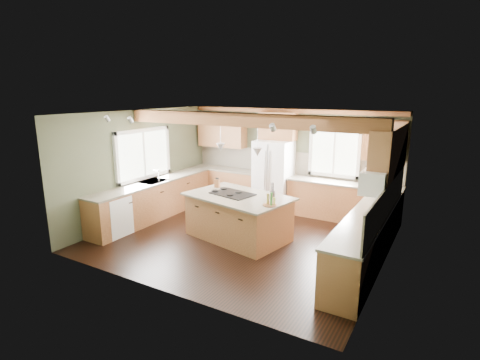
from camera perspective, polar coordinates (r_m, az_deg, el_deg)
The scene contains 37 objects.
floor at distance 8.01m, azimuth 0.41°, elevation -8.77°, with size 5.60×5.60×0.00m, color black.
ceiling at distance 7.43m, azimuth 0.44°, elevation 10.15°, with size 5.60×5.60×0.00m, color silver.
wall_back at distance 9.82m, azimuth 7.69°, elevation 3.19°, with size 5.60×5.60×0.00m, color #484E37.
wall_left at distance 9.29m, azimuth -14.76°, elevation 2.29°, with size 5.00×5.00×0.00m, color #484E37.
wall_right at distance 6.72m, azimuth 21.64°, elevation -2.41°, with size 5.00×5.00×0.00m, color #484E37.
ceiling_beam at distance 7.41m, azimuth 0.31°, elevation 9.13°, with size 5.55×0.26×0.26m, color brown.
soffit_trim at distance 9.58m, azimuth 7.69°, elevation 10.42°, with size 5.55×0.20×0.10m, color brown.
backsplash_back at distance 9.82m, azimuth 7.64°, elevation 2.66°, with size 5.58×0.03×0.58m, color brown.
backsplash_right at distance 6.80m, azimuth 21.52°, elevation -3.02°, with size 0.03×3.70×0.58m, color brown.
base_cab_back_left at distance 10.54m, azimuth -2.10°, elevation -0.77°, with size 2.02×0.60×0.88m, color brown.
counter_back_left at distance 10.44m, azimuth -2.12°, elevation 1.68°, with size 2.06×0.64×0.04m, color #474034.
base_cab_back_right at distance 9.28m, azimuth 15.33°, elevation -3.24°, with size 2.62×0.60×0.88m, color brown.
counter_back_right at distance 9.16m, azimuth 15.51°, elevation -0.48°, with size 2.66×0.64×0.04m, color #474034.
base_cab_left at distance 9.32m, azimuth -12.91°, elevation -3.01°, with size 0.60×3.70×0.88m, color brown.
counter_left at distance 9.21m, azimuth -13.06°, elevation -0.27°, with size 0.64×3.74×0.04m, color #474034.
base_cab_right at distance 7.08m, azimuth 18.69°, elevation -8.72°, with size 0.60×3.70×0.88m, color brown.
counter_right at distance 6.93m, azimuth 18.97°, elevation -5.19°, with size 0.64×3.74×0.04m, color #474034.
upper_cab_back_left at distance 10.49m, azimuth -2.74°, elevation 7.54°, with size 1.40×0.35×0.90m, color brown.
upper_cab_over_fridge at distance 9.66m, azimuth 5.79°, elevation 8.17°, with size 0.96×0.35×0.70m, color brown.
upper_cab_right at distance 7.49m, azimuth 21.83°, elevation 4.22°, with size 0.35×2.20×0.90m, color brown.
upper_cab_back_corner at distance 8.94m, azimuth 21.18°, elevation 5.62°, with size 0.90×0.35×0.90m, color brown.
window_left at distance 9.27m, azimuth -14.54°, elevation 3.85°, with size 0.04×1.60×1.05m, color white.
window_back at distance 9.39m, azimuth 14.20°, elevation 3.98°, with size 1.10×0.04×1.00m, color white.
sink at distance 9.20m, azimuth -13.06°, elevation -0.24°, with size 0.50×0.65×0.03m, color #262628.
faucet at distance 9.05m, azimuth -12.28°, elevation 0.52°, with size 0.02×0.02×0.28m, color #B2B2B7.
dishwasher at distance 8.47m, azimuth -18.86°, elevation -5.17°, with size 0.60×0.60×0.84m, color white.
oven at distance 5.92m, azimuth 15.92°, elevation -13.12°, with size 0.60×0.72×0.84m, color white.
microwave at distance 6.65m, azimuth 19.90°, elevation -0.21°, with size 0.40×0.70×0.38m, color white.
pendant_left at distance 7.85m, azimuth -2.96°, elevation 5.03°, with size 0.18×0.18×0.16m, color #B2B2B7.
pendant_right at distance 7.20m, azimuth 2.67°, elevation 4.26°, with size 0.18×0.18×0.16m, color #B2B2B7.
refrigerator at distance 9.67m, azimuth 5.11°, elevation 0.69°, with size 0.90×0.74×1.80m, color white.
island at distance 7.87m, azimuth -0.26°, elevation -5.75°, with size 1.98×1.21×0.88m, color brown.
island_top at distance 7.73m, azimuth -0.26°, elevation -2.53°, with size 2.11×1.34×0.04m, color #474034.
cooktop at distance 7.83m, azimuth -1.16°, elevation -2.10°, with size 0.86×0.57×0.02m, color black.
knife_block at distance 8.36m, azimuth -3.49°, elevation -0.52°, with size 0.11×0.08×0.18m, color brown.
utensil_crock at distance 7.53m, azimuth 4.93°, elevation -2.27°, with size 0.11×0.11×0.15m, color #3A332F.
bottle_tray at distance 7.06m, azimuth 4.56°, elevation -2.92°, with size 0.27×0.27×0.25m, color brown, non-canonical shape.
Camera 1 is at (3.67, -6.44, 3.03)m, focal length 28.00 mm.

